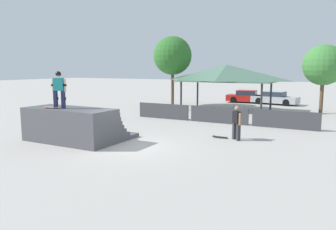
{
  "coord_description": "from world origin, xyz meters",
  "views": [
    {
      "loc": [
        8.35,
        -11.85,
        3.53
      ],
      "look_at": [
        -0.35,
        4.28,
        0.9
      ],
      "focal_mm": 35.0,
      "sensor_mm": 36.0,
      "label": 1
    }
  ],
  "objects_px": {
    "bystander_walking": "(237,121)",
    "parked_car_silver": "(275,98)",
    "skateboard_on_deck": "(53,107)",
    "tree_beside_pavilion": "(173,56)",
    "parked_car_red": "(247,97)",
    "skateboard_on_ground": "(219,137)",
    "skater_on_deck": "(59,87)",
    "tree_far_back": "(324,65)"
  },
  "relations": [
    {
      "from": "bystander_walking",
      "to": "parked_car_silver",
      "type": "relative_size",
      "value": 0.37
    },
    {
      "from": "skateboard_on_deck",
      "to": "tree_beside_pavilion",
      "type": "distance_m",
      "value": 16.87
    },
    {
      "from": "skateboard_on_deck",
      "to": "tree_beside_pavilion",
      "type": "height_order",
      "value": "tree_beside_pavilion"
    },
    {
      "from": "bystander_walking",
      "to": "parked_car_red",
      "type": "height_order",
      "value": "bystander_walking"
    },
    {
      "from": "skateboard_on_ground",
      "to": "parked_car_red",
      "type": "relative_size",
      "value": 0.18
    },
    {
      "from": "bystander_walking",
      "to": "tree_beside_pavilion",
      "type": "height_order",
      "value": "tree_beside_pavilion"
    },
    {
      "from": "skateboard_on_ground",
      "to": "parked_car_red",
      "type": "distance_m",
      "value": 18.17
    },
    {
      "from": "skater_on_deck",
      "to": "tree_far_back",
      "type": "xyz_separation_m",
      "value": [
        10.24,
        17.03,
        1.11
      ]
    },
    {
      "from": "tree_far_back",
      "to": "parked_car_red",
      "type": "bearing_deg",
      "value": 143.34
    },
    {
      "from": "tree_far_back",
      "to": "parked_car_silver",
      "type": "distance_m",
      "value": 7.4
    },
    {
      "from": "tree_far_back",
      "to": "parked_car_red",
      "type": "relative_size",
      "value": 1.24
    },
    {
      "from": "parked_car_silver",
      "to": "tree_far_back",
      "type": "bearing_deg",
      "value": -39.85
    },
    {
      "from": "tree_beside_pavilion",
      "to": "parked_car_red",
      "type": "bearing_deg",
      "value": 47.79
    },
    {
      "from": "skateboard_on_deck",
      "to": "parked_car_red",
      "type": "bearing_deg",
      "value": 64.55
    },
    {
      "from": "skater_on_deck",
      "to": "tree_beside_pavilion",
      "type": "xyz_separation_m",
      "value": [
        -2.51,
        16.32,
        2.02
      ]
    },
    {
      "from": "bystander_walking",
      "to": "tree_beside_pavilion",
      "type": "bearing_deg",
      "value": -9.24
    },
    {
      "from": "parked_car_silver",
      "to": "parked_car_red",
      "type": "bearing_deg",
      "value": -178.28
    },
    {
      "from": "tree_beside_pavilion",
      "to": "parked_car_red",
      "type": "distance_m",
      "value": 9.17
    },
    {
      "from": "skateboard_on_ground",
      "to": "parked_car_silver",
      "type": "bearing_deg",
      "value": -91.65
    },
    {
      "from": "skater_on_deck",
      "to": "parked_car_silver",
      "type": "distance_m",
      "value": 22.91
    },
    {
      "from": "bystander_walking",
      "to": "parked_car_red",
      "type": "relative_size",
      "value": 0.39
    },
    {
      "from": "bystander_walking",
      "to": "tree_far_back",
      "type": "height_order",
      "value": "tree_far_back"
    },
    {
      "from": "skateboard_on_ground",
      "to": "parked_car_red",
      "type": "bearing_deg",
      "value": -82.82
    },
    {
      "from": "parked_car_red",
      "to": "skater_on_deck",
      "type": "bearing_deg",
      "value": -103.24
    },
    {
      "from": "skater_on_deck",
      "to": "parked_car_red",
      "type": "relative_size",
      "value": 0.41
    },
    {
      "from": "skateboard_on_ground",
      "to": "tree_far_back",
      "type": "relative_size",
      "value": 0.15
    },
    {
      "from": "skateboard_on_deck",
      "to": "skateboard_on_ground",
      "type": "height_order",
      "value": "skateboard_on_deck"
    },
    {
      "from": "parked_car_red",
      "to": "parked_car_silver",
      "type": "xyz_separation_m",
      "value": [
        2.8,
        -0.35,
        0.0
      ]
    },
    {
      "from": "skateboard_on_ground",
      "to": "parked_car_silver",
      "type": "relative_size",
      "value": 0.17
    },
    {
      "from": "skateboard_on_ground",
      "to": "tree_beside_pavilion",
      "type": "height_order",
      "value": "tree_beside_pavilion"
    },
    {
      "from": "skateboard_on_deck",
      "to": "bystander_walking",
      "type": "relative_size",
      "value": 0.5
    },
    {
      "from": "tree_beside_pavilion",
      "to": "skateboard_on_deck",
      "type": "bearing_deg",
      "value": -82.43
    },
    {
      "from": "bystander_walking",
      "to": "parked_car_red",
      "type": "xyz_separation_m",
      "value": [
        -4.18,
        17.88,
        -0.34
      ]
    },
    {
      "from": "bystander_walking",
      "to": "tree_beside_pavilion",
      "type": "relative_size",
      "value": 0.26
    },
    {
      "from": "tree_far_back",
      "to": "parked_car_silver",
      "type": "relative_size",
      "value": 1.17
    },
    {
      "from": "skateboard_on_deck",
      "to": "skater_on_deck",
      "type": "bearing_deg",
      "value": 6.3
    },
    {
      "from": "tree_beside_pavilion",
      "to": "parked_car_silver",
      "type": "distance_m",
      "value": 10.9
    },
    {
      "from": "skater_on_deck",
      "to": "parked_car_silver",
      "type": "relative_size",
      "value": 0.38
    },
    {
      "from": "skateboard_on_deck",
      "to": "parked_car_red",
      "type": "distance_m",
      "value": 22.82
    },
    {
      "from": "tree_far_back",
      "to": "parked_car_red",
      "type": "height_order",
      "value": "tree_far_back"
    },
    {
      "from": "bystander_walking",
      "to": "tree_far_back",
      "type": "relative_size",
      "value": 0.32
    },
    {
      "from": "skateboard_on_ground",
      "to": "bystander_walking",
      "type": "bearing_deg",
      "value": 175.18
    }
  ]
}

